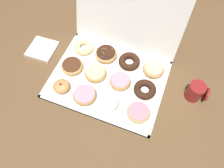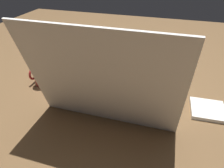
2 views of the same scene
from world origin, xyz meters
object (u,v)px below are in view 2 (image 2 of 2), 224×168
object	(u,v)px
donut_box	(121,89)
pink_frosted_donut_6	(109,84)
powdered_filled_donut_2	(117,71)
coffee_mug	(41,76)
chocolate_cake_ring_donut_7	(86,80)
glazed_ring_donut_11	(74,93)
jelly_filled_donut_0	(162,78)
pink_frosted_donut_3	(93,69)
glazed_ring_donut_5	(134,88)
chocolate_cake_ring_donut_10	(100,98)
napkin_stack	(208,110)
pink_frosted_donut_1	(139,75)
cruller_donut_8	(157,109)
sprinkle_donut_9	(127,102)
chocolate_frosted_donut_4	(161,91)

from	to	relation	value
donut_box	pink_frosted_donut_6	bearing A→B (deg)	0.73
powdered_filled_donut_2	donut_box	bearing A→B (deg)	114.89
coffee_mug	chocolate_cake_ring_donut_7	bearing A→B (deg)	-163.65
powdered_filled_donut_2	glazed_ring_donut_11	xyz separation A→B (m)	(0.14, 0.26, -0.00)
jelly_filled_donut_0	powdered_filled_donut_2	world-z (taller)	jelly_filled_donut_0
powdered_filled_donut_2	pink_frosted_donut_3	world-z (taller)	powdered_filled_donut_2
powdered_filled_donut_2	pink_frosted_donut_3	xyz separation A→B (m)	(0.14, 0.00, -0.00)
glazed_ring_donut_5	chocolate_cake_ring_donut_7	bearing A→B (deg)	-1.37
chocolate_cake_ring_donut_10	napkin_stack	xyz separation A→B (m)	(-0.49, -0.08, -0.02)
donut_box	powdered_filled_donut_2	distance (m)	0.15
jelly_filled_donut_0	glazed_ring_donut_11	xyz separation A→B (m)	(0.40, 0.27, -0.00)
powdered_filled_donut_2	coffee_mug	bearing A→B (deg)	28.07
pink_frosted_donut_3	chocolate_cake_ring_donut_10	bearing A→B (deg)	117.10
pink_frosted_donut_1	chocolate_cake_ring_donut_7	xyz separation A→B (m)	(0.27, 0.13, -0.00)
donut_box	cruller_donut_8	size ratio (longest dim) A/B	5.04
jelly_filled_donut_0	coffee_mug	world-z (taller)	coffee_mug
pink_frosted_donut_3	glazed_ring_donut_5	size ratio (longest dim) A/B	0.97
donut_box	glazed_ring_donut_5	distance (m)	0.07
jelly_filled_donut_0	glazed_ring_donut_5	distance (m)	0.19
napkin_stack	powdered_filled_donut_2	bearing A→B (deg)	-20.84
chocolate_cake_ring_donut_10	cruller_donut_8	bearing A→B (deg)	179.35
jelly_filled_donut_0	napkin_stack	xyz separation A→B (m)	(-0.22, 0.19, -0.02)
jelly_filled_donut_0	glazed_ring_donut_11	size ratio (longest dim) A/B	0.75
pink_frosted_donut_6	cruller_donut_8	world-z (taller)	cruller_donut_8
pink_frosted_donut_3	glazed_ring_donut_5	world-z (taller)	pink_frosted_donut_3
sprinkle_donut_9	coffee_mug	xyz separation A→B (m)	(0.49, -0.07, 0.02)
donut_box	chocolate_frosted_donut_4	distance (m)	0.20
cruller_donut_8	glazed_ring_donut_11	world-z (taller)	same
glazed_ring_donut_5	chocolate_cake_ring_donut_7	size ratio (longest dim) A/B	1.01
pink_frosted_donut_3	napkin_stack	world-z (taller)	pink_frosted_donut_3
chocolate_cake_ring_donut_7	donut_box	bearing A→B (deg)	178.82
pink_frosted_donut_1	donut_box	bearing A→B (deg)	62.71
sprinkle_donut_9	chocolate_cake_ring_donut_10	distance (m)	0.13
cruller_donut_8	napkin_stack	size ratio (longest dim) A/B	0.77
powdered_filled_donut_2	jelly_filled_donut_0	bearing A→B (deg)	-179.47
chocolate_cake_ring_donut_7	napkin_stack	world-z (taller)	chocolate_cake_ring_donut_7
napkin_stack	chocolate_frosted_donut_4	bearing A→B (deg)	-14.60
pink_frosted_donut_1	pink_frosted_donut_6	world-z (taller)	same
glazed_ring_donut_5	sprinkle_donut_9	size ratio (longest dim) A/B	0.95
napkin_stack	glazed_ring_donut_5	bearing A→B (deg)	-7.95
chocolate_frosted_donut_4	chocolate_cake_ring_donut_10	xyz separation A→B (m)	(0.27, 0.14, -0.00)
chocolate_cake_ring_donut_7	coffee_mug	distance (m)	0.24
pink_frosted_donut_6	napkin_stack	xyz separation A→B (m)	(-0.49, 0.05, -0.02)
chocolate_cake_ring_donut_7	chocolate_cake_ring_donut_10	size ratio (longest dim) A/B	0.97
pink_frosted_donut_1	napkin_stack	world-z (taller)	pink_frosted_donut_1
glazed_ring_donut_5	glazed_ring_donut_11	bearing A→B (deg)	25.14
glazed_ring_donut_11	chocolate_frosted_donut_4	bearing A→B (deg)	-161.41
chocolate_cake_ring_donut_7	pink_frosted_donut_3	bearing A→B (deg)	-86.82
pink_frosted_donut_3	pink_frosted_donut_6	xyz separation A→B (m)	(-0.14, 0.13, -0.00)
chocolate_frosted_donut_4	glazed_ring_donut_11	distance (m)	0.43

